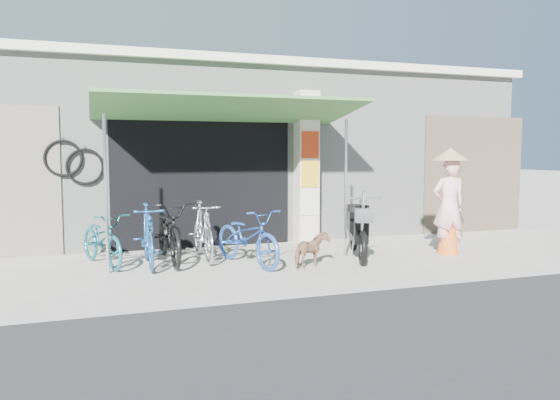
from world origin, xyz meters
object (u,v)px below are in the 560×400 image
object	(u,v)px
street_dog	(311,250)
bike_teal	(102,239)
moped	(358,228)
bike_navy	(247,237)
bike_silver	(203,230)
bike_black	(170,232)
nun	(449,202)
bike_blue	(148,235)

from	to	relation	value
street_dog	bike_teal	bearing A→B (deg)	38.39
street_dog	moped	xyz separation A→B (m)	(1.09, 0.54, 0.22)
bike_teal	bike_navy	xyz separation A→B (m)	(2.20, -0.70, 0.03)
bike_silver	bike_black	bearing A→B (deg)	-173.93
bike_navy	nun	xyz separation A→B (m)	(3.64, -0.24, 0.46)
moped	bike_navy	bearing A→B (deg)	-158.54
bike_teal	moped	world-z (taller)	moped
bike_teal	bike_black	xyz separation A→B (m)	(1.05, -0.09, 0.08)
bike_teal	bike_black	world-z (taller)	bike_black
bike_teal	street_dog	xyz separation A→B (m)	(3.09, -1.23, -0.15)
bike_silver	bike_navy	size ratio (longest dim) A/B	0.94
bike_silver	street_dog	distance (m)	1.91
bike_blue	bike_black	distance (m)	0.42
bike_black	bike_silver	world-z (taller)	bike_black
bike_blue	moped	size ratio (longest dim) A/B	0.89
bike_silver	street_dog	xyz separation A→B (m)	(1.48, -1.19, -0.22)
bike_black	bike_navy	bearing A→B (deg)	-29.80
street_dog	bike_navy	bearing A→B (deg)	29.53
bike_silver	moped	xyz separation A→B (m)	(2.57, -0.65, 0.00)
bike_navy	street_dog	xyz separation A→B (m)	(0.89, -0.52, -0.18)
street_dog	moped	size ratio (longest dim) A/B	0.35
bike_teal	bike_navy	bearing A→B (deg)	-36.53
bike_navy	nun	bearing A→B (deg)	-21.13
bike_silver	bike_blue	bearing A→B (deg)	-163.44
bike_blue	bike_silver	bearing A→B (deg)	17.32
bike_teal	bike_silver	size ratio (longest dim) A/B	0.99
bike_teal	street_dog	bearing A→B (deg)	-40.48
bike_navy	bike_teal	bearing A→B (deg)	144.93
moped	nun	size ratio (longest dim) A/B	0.99
bike_black	nun	bearing A→B (deg)	-11.78
bike_blue	moped	xyz separation A→B (m)	(3.49, -0.38, 0.00)
bike_blue	street_dog	world-z (taller)	bike_blue
bike_teal	bike_blue	xyz separation A→B (m)	(0.68, -0.30, 0.07)
bike_silver	moped	size ratio (longest dim) A/B	0.88
bike_blue	bike_navy	bearing A→B (deg)	-13.62
bike_silver	bike_navy	bearing A→B (deg)	-48.07
bike_navy	moped	distance (m)	1.98
nun	moped	bearing A→B (deg)	-2.25
bike_teal	bike_black	size ratio (longest dim) A/B	0.84
bike_black	moped	world-z (taller)	moped
bike_silver	street_dog	bearing A→B (deg)	-38.38
bike_navy	bike_blue	bearing A→B (deg)	147.76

